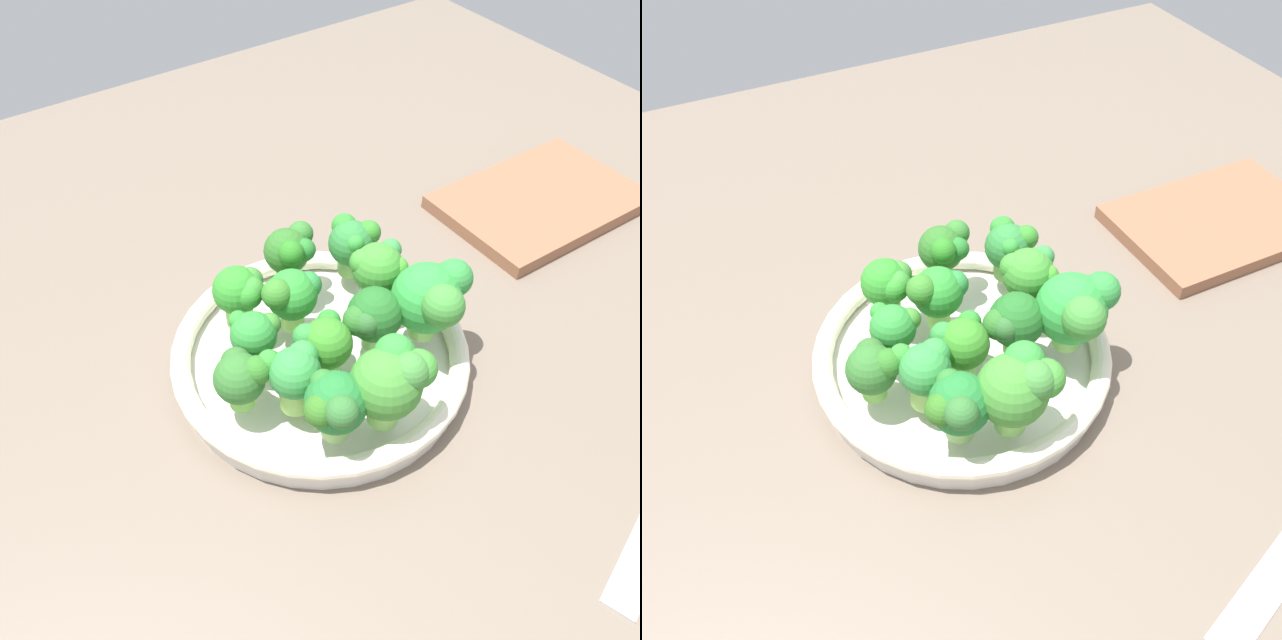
% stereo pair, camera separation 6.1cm
% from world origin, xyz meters
% --- Properties ---
extents(ground_plane, '(1.30, 1.30, 0.03)m').
position_xyz_m(ground_plane, '(0.00, 0.00, -0.01)').
color(ground_plane, '#716254').
extents(bowl, '(0.27, 0.27, 0.03)m').
position_xyz_m(bowl, '(0.04, -0.03, 0.02)').
color(bowl, silver).
rests_on(bowl, ground_plane).
extents(broccoli_floret_0, '(0.05, 0.06, 0.06)m').
position_xyz_m(broccoli_floret_0, '(0.09, 0.06, 0.07)').
color(broccoli_floret_0, '#93C86C').
rests_on(broccoli_floret_0, bowl).
extents(broccoli_floret_1, '(0.05, 0.05, 0.06)m').
position_xyz_m(broccoli_floret_1, '(0.00, 0.00, 0.07)').
color(broccoli_floret_1, '#92CC70').
rests_on(broccoli_floret_1, bowl).
extents(broccoli_floret_2, '(0.06, 0.05, 0.06)m').
position_xyz_m(broccoli_floret_2, '(0.04, -0.06, 0.07)').
color(broccoli_floret_2, '#9ED563').
rests_on(broccoli_floret_2, bowl).
extents(broccoli_floret_3, '(0.05, 0.05, 0.06)m').
position_xyz_m(broccoli_floret_3, '(0.02, -0.11, 0.07)').
color(broccoli_floret_3, '#91CC60').
rests_on(broccoli_floret_3, bowl).
extents(broccoli_floret_4, '(0.05, 0.05, 0.06)m').
position_xyz_m(broccoli_floret_4, '(-0.04, -0.09, 0.07)').
color(broccoli_floret_4, '#77B256').
rests_on(broccoli_floret_4, bowl).
extents(broccoli_floret_5, '(0.05, 0.04, 0.06)m').
position_xyz_m(broccoli_floret_5, '(0.10, -0.04, 0.07)').
color(broccoli_floret_5, '#92CC67').
rests_on(broccoli_floret_5, bowl).
extents(broccoli_floret_6, '(0.05, 0.04, 0.06)m').
position_xyz_m(broccoli_floret_6, '(0.09, 0.02, 0.07)').
color(broccoli_floret_6, '#8FC858').
rests_on(broccoli_floret_6, bowl).
extents(broccoli_floret_7, '(0.05, 0.05, 0.06)m').
position_xyz_m(broccoli_floret_7, '(0.08, -0.09, 0.07)').
color(broccoli_floret_7, '#8BC15A').
rests_on(broccoli_floret_7, bowl).
extents(broccoli_floret_8, '(0.07, 0.08, 0.08)m').
position_xyz_m(broccoli_floret_8, '(-0.05, 0.02, 0.08)').
color(broccoli_floret_8, '#83BF59').
rests_on(broccoli_floret_8, bowl).
extents(broccoli_floret_9, '(0.05, 0.05, 0.05)m').
position_xyz_m(broccoli_floret_9, '(0.05, -0.01, 0.06)').
color(broccoli_floret_9, '#88C75D').
rests_on(broccoli_floret_9, bowl).
extents(broccoli_floret_10, '(0.05, 0.05, 0.05)m').
position_xyz_m(broccoli_floret_10, '(0.13, -0.01, 0.06)').
color(broccoli_floret_10, '#75C24D').
rests_on(broccoli_floret_10, bowl).
extents(broccoli_floret_11, '(0.07, 0.06, 0.08)m').
position_xyz_m(broccoli_floret_11, '(0.04, 0.07, 0.08)').
color(broccoli_floret_11, '#91D767').
rests_on(broccoli_floret_11, bowl).
extents(broccoli_floret_12, '(0.05, 0.05, 0.07)m').
position_xyz_m(broccoli_floret_12, '(-0.04, -0.04, 0.08)').
color(broccoli_floret_12, '#84BF67').
rests_on(broccoli_floret_12, bowl).
extents(cutting_board, '(0.23, 0.16, 0.02)m').
position_xyz_m(cutting_board, '(-0.32, -0.09, 0.01)').
color(cutting_board, brown).
rests_on(cutting_board, ground_plane).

